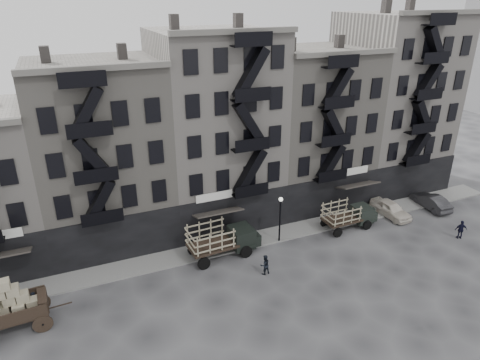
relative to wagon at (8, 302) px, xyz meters
name	(u,v)px	position (x,y,z in m)	size (l,w,h in m)	color
ground	(261,266)	(17.45, -0.01, -2.09)	(140.00, 140.00, 0.00)	#38383A
sidewalk	(242,242)	(17.45, 3.74, -2.01)	(55.00, 2.50, 0.15)	slate
building_midwest	(102,154)	(7.45, 9.82, 5.41)	(10.00, 11.35, 16.20)	gray
building_center	(215,129)	(17.45, 9.82, 6.41)	(10.00, 11.35, 18.20)	#A59F98
building_mideast	(310,127)	(27.45, 9.82, 5.41)	(10.00, 11.35, 16.20)	gray
building_east	(391,103)	(37.45, 9.82, 6.91)	(10.00, 11.35, 19.20)	#A59F98
lamp_post	(280,213)	(20.45, 2.59, 0.69)	(0.36, 0.36, 4.28)	black
wagon	(8,302)	(0.00, 0.00, 0.00)	(4.43, 2.53, 3.66)	black
stake_truck_west	(222,237)	(15.21, 2.60, -0.40)	(6.02, 2.74, 2.96)	black
stake_truck_east	(349,213)	(27.36, 2.31, -0.61)	(5.20, 2.24, 2.59)	black
car_east	(391,209)	(32.52, 2.59, -1.34)	(1.77, 4.39, 1.49)	beige
car_far	(431,201)	(37.36, 2.32, -1.36)	(1.54, 4.41, 1.45)	#252528
pedestrian_west	(36,303)	(1.33, 1.03, -1.24)	(0.62, 0.41, 1.70)	black
pedestrian_mid	(265,265)	(17.28, -1.02, -1.28)	(0.79, 0.62, 1.63)	black
policeman	(461,230)	(35.28, -3.08, -1.23)	(1.01, 0.42, 1.73)	black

